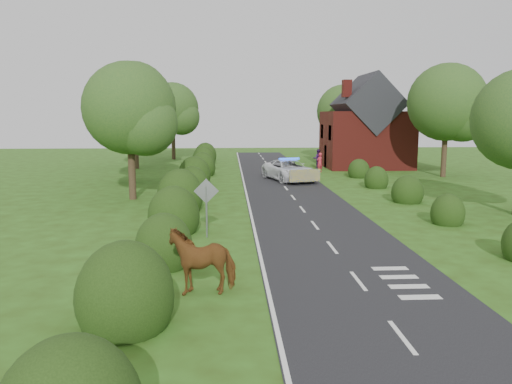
{
  "coord_description": "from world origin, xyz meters",
  "views": [
    {
      "loc": [
        -4.03,
        -18.85,
        5.19
      ],
      "look_at": [
        -2.67,
        6.14,
        1.3
      ],
      "focal_mm": 35.0,
      "sensor_mm": 36.0,
      "label": 1
    }
  ],
  "objects": [
    {
      "name": "road",
      "position": [
        0.0,
        15.0,
        0.01
      ],
      "size": [
        6.0,
        70.0,
        0.02
      ],
      "primitive_type": "cube",
      "color": "black",
      "rests_on": "ground"
    },
    {
      "name": "tree_left_b",
      "position": [
        -11.25,
        19.86,
        5.04
      ],
      "size": [
        5.74,
        5.6,
        8.07
      ],
      "color": "#332316",
      "rests_on": "ground"
    },
    {
      "name": "ground",
      "position": [
        0.0,
        0.0,
        0.0
      ],
      "size": [
        120.0,
        120.0,
        0.0
      ],
      "primitive_type": "plane",
      "color": "#2E4613"
    },
    {
      "name": "cow",
      "position": [
        -4.84,
        -4.5,
        0.8
      ],
      "size": [
        2.41,
        1.51,
        1.6
      ],
      "primitive_type": "imported",
      "rotation": [
        0.0,
        0.0,
        -1.43
      ],
      "color": "#5B3013",
      "rests_on": "ground"
    },
    {
      "name": "hedgerow_right",
      "position": [
        6.6,
        11.21,
        0.55
      ],
      "size": [
        2.1,
        45.78,
        2.1
      ],
      "color": "black",
      "rests_on": "ground"
    },
    {
      "name": "tree_right_c",
      "position": [
        9.27,
        37.85,
        5.34
      ],
      "size": [
        6.15,
        6.0,
        8.58
      ],
      "color": "#332316",
      "rests_on": "ground"
    },
    {
      "name": "hedgerow_left",
      "position": [
        -6.51,
        11.69,
        0.75
      ],
      "size": [
        2.75,
        50.41,
        3.0
      ],
      "color": "black",
      "rests_on": "ground"
    },
    {
      "name": "tree_left_d",
      "position": [
        -10.23,
        39.85,
        5.64
      ],
      "size": [
        6.15,
        6.0,
        8.89
      ],
      "color": "#332316",
      "rests_on": "ground"
    },
    {
      "name": "pedestrian_red",
      "position": [
        4.2,
        25.87,
        0.89
      ],
      "size": [
        0.77,
        0.73,
        1.77
      ],
      "primitive_type": "imported",
      "rotation": [
        0.0,
        0.0,
        3.81
      ],
      "color": "#BA2636",
      "rests_on": "ground"
    },
    {
      "name": "tree_right_b",
      "position": [
        14.29,
        21.84,
        5.94
      ],
      "size": [
        6.56,
        6.4,
        9.4
      ],
      "color": "#332316",
      "rests_on": "ground"
    },
    {
      "name": "tree_left_a",
      "position": [
        -9.75,
        11.86,
        5.34
      ],
      "size": [
        5.74,
        5.6,
        8.38
      ],
      "color": "#332316",
      "rests_on": "ground"
    },
    {
      "name": "tree_left_c",
      "position": [
        -12.7,
        29.83,
        6.53
      ],
      "size": [
        6.97,
        6.8,
        10.22
      ],
      "color": "#332316",
      "rests_on": "ground"
    },
    {
      "name": "pedestrian_purple",
      "position": [
        4.65,
        29.36,
        0.93
      ],
      "size": [
        0.96,
        0.78,
        1.86
      ],
      "primitive_type": "imported",
      "rotation": [
        0.0,
        0.0,
        3.06
      ],
      "color": "#36124D",
      "rests_on": "ground"
    },
    {
      "name": "road_markings",
      "position": [
        -1.6,
        12.93,
        0.03
      ],
      "size": [
        4.96,
        70.0,
        0.01
      ],
      "color": "white",
      "rests_on": "road"
    },
    {
      "name": "police_van",
      "position": [
        0.73,
        20.26,
        0.83
      ],
      "size": [
        4.29,
        6.5,
        1.81
      ],
      "rotation": [
        0.0,
        0.0,
        0.28
      ],
      "color": "white",
      "rests_on": "ground"
    },
    {
      "name": "road_sign",
      "position": [
        -5.0,
        2.0,
        1.65
      ],
      "size": [
        1.06,
        0.08,
        2.53
      ],
      "color": "gray",
      "rests_on": "ground"
    },
    {
      "name": "house",
      "position": [
        9.49,
        30.0,
        3.79
      ],
      "size": [
        8.0,
        7.4,
        9.17
      ],
      "color": "maroon",
      "rests_on": "ground"
    }
  ]
}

